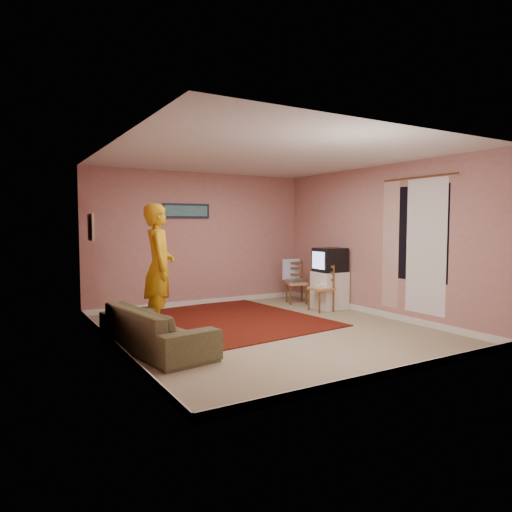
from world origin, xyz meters
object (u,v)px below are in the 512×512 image
chair_a (296,278)px  chair_b (321,283)px  tv_cabinet (330,290)px  person (159,267)px  crt_tv (330,260)px  sofa (156,328)px

chair_a → chair_b: bearing=-76.4°
tv_cabinet → chair_b: chair_b is taller
chair_a → person: size_ratio=0.25×
crt_tv → tv_cabinet: bearing=0.0°
tv_cabinet → sofa: (-3.75, -1.12, -0.07)m
chair_b → person: size_ratio=0.24×
crt_tv → person: 3.35m
person → chair_a: bearing=-57.2°
tv_cabinet → person: (-3.35, -0.07, 0.60)m
person → sofa: bearing=176.7°
chair_b → person: person is taller
tv_cabinet → sofa: size_ratio=0.37×
crt_tv → person: size_ratio=0.29×
chair_a → sofa: 4.01m
tv_cabinet → chair_a: bearing=106.3°
tv_cabinet → person: person is taller
chair_a → person: 3.27m
tv_cabinet → chair_a: (-0.22, 0.77, 0.16)m
chair_b → person: (-3.03, 0.06, 0.43)m
chair_b → tv_cabinet: bearing=115.7°
sofa → crt_tv: bearing=-82.1°
tv_cabinet → sofa: bearing=-163.4°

